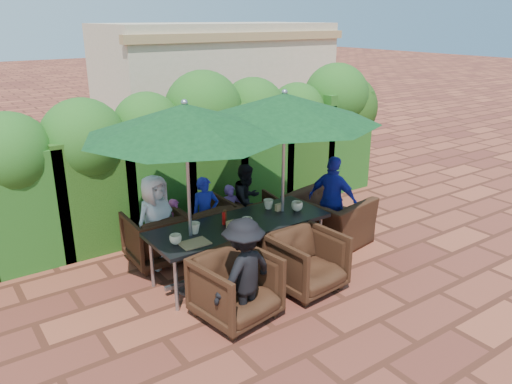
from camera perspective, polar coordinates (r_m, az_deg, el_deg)
ground at (r=6.92m, az=0.30°, el=-9.57°), size 80.00×80.00×0.00m
dining_table at (r=6.71m, az=-1.86°, el=-4.12°), size 2.47×0.90×0.75m
umbrella_left at (r=5.91m, az=-8.09°, el=8.10°), size 2.44×2.44×2.46m
umbrella_right at (r=6.69m, az=3.26°, el=9.57°), size 2.56×2.56×2.46m
chair_far_left at (r=7.27m, az=-11.27°, el=-4.82°), size 0.83×0.78×0.83m
chair_far_mid at (r=7.45m, az=-6.06°, el=-3.76°), size 0.85×0.80×0.87m
chair_far_right at (r=8.02m, az=-0.12°, el=-2.53°), size 0.78×0.74×0.72m
chair_near_left at (r=5.86m, az=-2.31°, el=-10.52°), size 0.95×0.91×0.86m
chair_near_right at (r=6.48m, az=5.86°, el=-7.60°), size 0.88×0.84×0.84m
chair_end_right at (r=7.82m, az=8.31°, el=-2.19°), size 0.93×1.26×1.01m
adult_far_left at (r=7.08m, az=-11.36°, el=-3.29°), size 0.74×0.56×1.33m
adult_far_mid at (r=7.47m, az=-5.78°, el=-2.56°), size 0.47×0.41×1.14m
adult_far_right at (r=7.93m, az=-1.04°, el=-0.96°), size 0.66×0.53×1.19m
adult_near_left at (r=5.65m, az=-1.41°, el=-9.22°), size 0.89×0.56×1.29m
adult_end_right at (r=7.72m, az=8.77°, el=-0.97°), size 0.67×0.90×1.39m
child_left at (r=7.47m, az=-9.16°, el=-3.92°), size 0.32×0.27×0.85m
child_right at (r=7.80m, az=-2.91°, el=-2.43°), size 0.37×0.32×0.91m
pedestrian_a at (r=10.55m, az=-6.03°, el=6.19°), size 1.87×0.90×1.92m
pedestrian_b at (r=11.57m, az=-1.26°, el=7.26°), size 0.89×0.55×1.84m
pedestrian_c at (r=11.72m, az=0.45°, el=6.73°), size 1.04×0.55×1.57m
cup_a at (r=6.13m, az=-9.18°, el=-5.35°), size 0.15×0.15×0.12m
cup_b at (r=6.38m, az=-7.07°, el=-4.11°), size 0.15×0.15×0.14m
cup_c at (r=6.54m, az=-1.06°, el=-3.46°), size 0.15×0.15×0.12m
cup_d at (r=7.14m, az=1.42°, el=-1.40°), size 0.14×0.14×0.14m
cup_e at (r=7.09m, az=4.71°, el=-1.62°), size 0.16×0.16×0.13m
ketchup_bottle at (r=6.60m, az=-3.71°, el=-3.04°), size 0.04×0.04×0.17m
sauce_bottle at (r=6.68m, az=-3.55°, el=-2.77°), size 0.04×0.04×0.17m
serving_tray at (r=6.12m, az=-7.02°, el=-5.84°), size 0.35×0.25×0.02m
number_block_left at (r=6.50m, az=-2.88°, el=-3.72°), size 0.12×0.06×0.10m
number_block_right at (r=7.08m, az=2.69°, el=-1.74°), size 0.12×0.06×0.10m
hedge_wall at (r=8.24m, az=-9.88°, el=5.21°), size 9.10×1.60×2.55m
building at (r=13.94m, az=-4.59°, el=12.15°), size 6.20×3.08×3.20m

